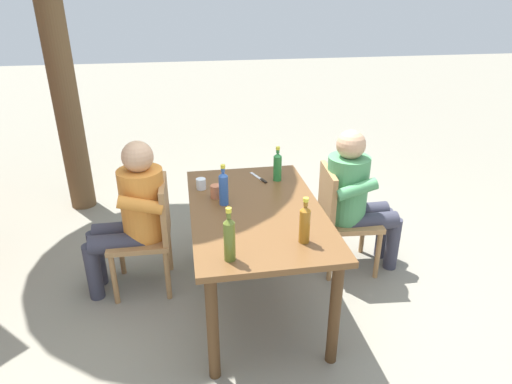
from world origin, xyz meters
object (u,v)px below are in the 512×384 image
person_in_white_shirt (133,211)px  bottle_blue (224,188)px  bottle_green (278,166)px  bottle_amber (305,223)px  backpack_by_near_side (239,204)px  dining_table (256,222)px  table_knife (260,178)px  cup_terracotta (216,191)px  bottle_olive (229,238)px  chair_near_right (341,214)px  cup_glass (201,184)px  person_in_plaid_shirt (356,194)px  chair_far_right (150,230)px

person_in_white_shirt → bottle_blue: person_in_white_shirt is taller
bottle_green → bottle_blue: bearing=127.8°
bottle_amber → backpack_by_near_side: bearing=5.3°
person_in_white_shirt → bottle_amber: (-0.81, -1.05, 0.24)m
dining_table → backpack_by_near_side: bearing=-1.9°
person_in_white_shirt → table_knife: person_in_white_shirt is taller
table_knife → cup_terracotta: bearing=127.5°
person_in_white_shirt → backpack_by_near_side: size_ratio=3.04×
bottle_blue → backpack_by_near_side: bottle_blue is taller
bottle_amber → bottle_olive: bottle_olive is taller
chair_near_right → bottle_green: bottle_green is taller
bottle_olive → cup_terracotta: (0.81, 0.01, -0.09)m
dining_table → bottle_olive: bottle_olive is taller
chair_near_right → cup_glass: size_ratio=10.73×
cup_terracotta → cup_glass: bearing=30.3°
person_in_plaid_shirt → backpack_by_near_side: (0.92, 0.81, -0.47)m
chair_near_right → person_in_white_shirt: (-0.01, 1.59, 0.17)m
chair_far_right → bottle_blue: 0.71m
bottle_green → cup_glass: size_ratio=3.35×
table_knife → bottle_olive: bearing=161.7°
table_knife → person_in_white_shirt: bearing=99.5°
dining_table → table_knife: table_knife is taller
bottle_green → bottle_olive: bottle_olive is taller
cup_terracotta → backpack_by_near_side: bearing=-15.7°
dining_table → backpack_by_near_side: (1.26, -0.04, -0.48)m
chair_near_right → table_knife: size_ratio=3.74×
dining_table → backpack_by_near_side: dining_table is taller
chair_far_right → cup_glass: (0.05, -0.40, 0.32)m
dining_table → cup_terracotta: size_ratio=15.96×
bottle_green → chair_far_right: bearing=96.7°
chair_far_right → table_knife: size_ratio=3.74×
chair_near_right → cup_glass: 1.14m
bottle_olive → backpack_by_near_side: bearing=-8.8°
person_in_plaid_shirt → cup_terracotta: bearing=96.1°
person_in_plaid_shirt → backpack_by_near_side: person_in_plaid_shirt is taller
chair_far_right → bottle_olive: bottle_olive is taller
dining_table → bottle_blue: bottle_blue is taller
bottle_olive → table_knife: bearing=-18.3°
dining_table → chair_near_right: (0.34, -0.74, -0.18)m
chair_near_right → bottle_olive: bottle_olive is taller
person_in_white_shirt → bottle_blue: size_ratio=4.07×
person_in_plaid_shirt → table_knife: (0.16, 0.74, 0.12)m
bottle_olive → dining_table: bearing=-22.6°
cup_glass → cup_terracotta: 0.19m
chair_near_right → bottle_amber: bottle_amber is taller
chair_far_right → chair_near_right: (0.01, -1.48, 0.00)m
person_in_plaid_shirt → bottle_green: 0.66m
backpack_by_near_side → dining_table: bearing=178.1°
bottle_green → person_in_plaid_shirt: bearing=-100.5°
person_in_white_shirt → cup_glass: 0.53m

